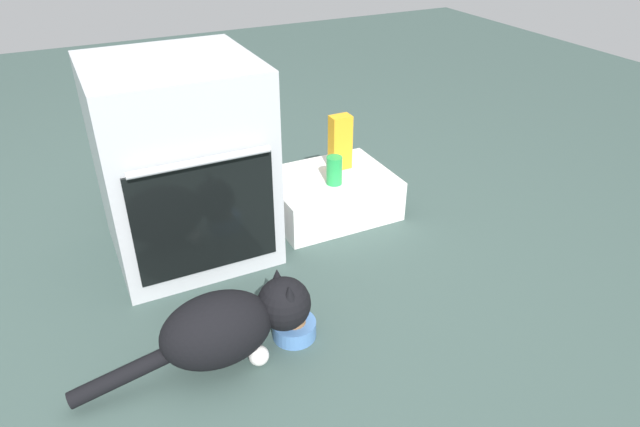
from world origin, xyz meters
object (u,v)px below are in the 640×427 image
at_px(pantry_cabinet, 330,194).
at_px(soda_can, 334,170).
at_px(juice_carton, 340,142).
at_px(food_bowl, 294,327).
at_px(oven, 182,162).
at_px(cat, 231,325).

xyz_separation_m(pantry_cabinet, soda_can, (-0.01, -0.06, 0.15)).
bearing_deg(juice_carton, food_bowl, -127.15).
height_order(oven, food_bowl, oven).
height_order(pantry_cabinet, juice_carton, juice_carton).
bearing_deg(food_bowl, cat, -179.24).
relative_size(pantry_cabinet, food_bowl, 3.68).
bearing_deg(cat, pantry_cabinet, 43.70).
distance_m(oven, juice_carton, 0.70).
bearing_deg(soda_can, oven, 173.29).
height_order(oven, soda_can, oven).
distance_m(oven, pantry_cabinet, 0.68).
bearing_deg(juice_carton, cat, -136.25).
xyz_separation_m(food_bowl, cat, (-0.21, -0.00, 0.09)).
bearing_deg(juice_carton, oven, -175.64).
bearing_deg(pantry_cabinet, juice_carton, 37.01).
distance_m(pantry_cabinet, food_bowl, 0.80).
bearing_deg(soda_can, cat, -137.94).
relative_size(food_bowl, cat, 0.19).
bearing_deg(oven, cat, -94.28).
relative_size(food_bowl, soda_can, 1.18).
xyz_separation_m(juice_carton, soda_can, (-0.09, -0.12, -0.06)).
bearing_deg(food_bowl, oven, 103.46).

